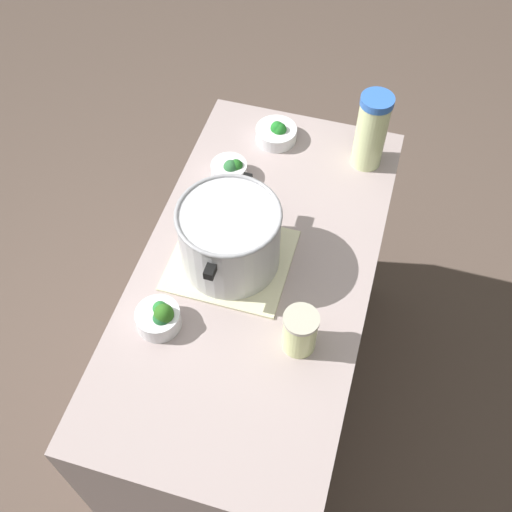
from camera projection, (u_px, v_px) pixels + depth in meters
name	position (u px, v px, depth m)	size (l,w,h in m)	color
ground_plane	(256.00, 396.00, 2.39)	(8.00, 8.00, 0.00)	brown
counter_slab	(256.00, 342.00, 2.03)	(1.24, 0.63, 0.87)	#A49190
dish_cloth	(231.00, 259.00, 1.69)	(0.29, 0.32, 0.01)	beige
cooking_pot	(230.00, 235.00, 1.60)	(0.34, 0.27, 0.20)	#B7B7BC
lemonade_pitcher	(371.00, 131.00, 1.81)	(0.10, 0.10, 0.25)	beige
mason_jar	(300.00, 331.00, 1.49)	(0.09, 0.09, 0.13)	beige
broccoli_bowl_front	(277.00, 133.00, 1.94)	(0.13, 0.13, 0.07)	silver
broccoli_bowl_center	(230.00, 170.00, 1.84)	(0.11, 0.11, 0.07)	silver
broccoli_bowl_back	(160.00, 317.00, 1.55)	(0.11, 0.11, 0.09)	silver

